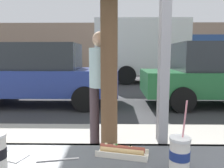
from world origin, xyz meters
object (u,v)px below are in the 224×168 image
box_truck (154,50)px  pedestrian (100,81)px  parked_car_blue (40,74)px  hotdog_tray_near (122,151)px  parked_car_green (223,74)px  soda_cup_right (180,154)px

box_truck → pedestrian: 8.82m
parked_car_blue → box_truck: box_truck is taller
hotdog_tray_near → pedestrian: pedestrian is taller
parked_car_blue → parked_car_green: parked_car_green is taller
soda_cup_right → box_truck: 11.01m
soda_cup_right → pedestrian: (-0.48, 2.34, 0.03)m
soda_cup_right → pedestrian: 2.39m
pedestrian → soda_cup_right: bearing=-78.4°
hotdog_tray_near → parked_car_blue: size_ratio=0.06×
hotdog_tray_near → soda_cup_right: bearing=-31.8°
parked_car_blue → hotdog_tray_near: bearing=-67.7°
soda_cup_right → box_truck: bearing=81.1°
hotdog_tray_near → parked_car_blue: (-2.20, 5.35, -0.10)m
parked_car_blue → box_truck: (4.12, 5.37, 0.80)m
hotdog_tray_near → parked_car_blue: parked_car_blue is taller
pedestrian → parked_car_blue: bearing=121.7°
soda_cup_right → box_truck: (1.70, 10.86, 0.65)m
parked_car_green → pedestrian: 4.52m
hotdog_tray_near → parked_car_green: size_ratio=0.06×
parked_car_blue → box_truck: size_ratio=0.70×
hotdog_tray_near → box_truck: size_ratio=0.04×
soda_cup_right → parked_car_green: (2.76, 5.49, -0.14)m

